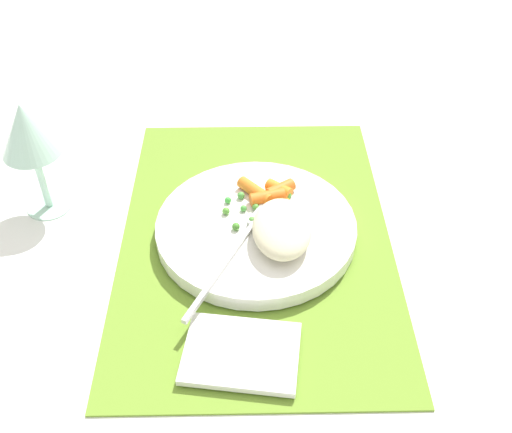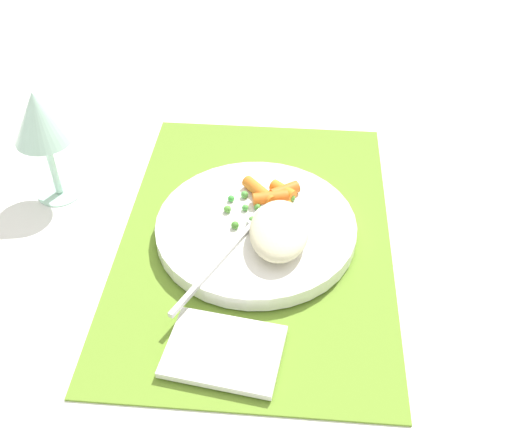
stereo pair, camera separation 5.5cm
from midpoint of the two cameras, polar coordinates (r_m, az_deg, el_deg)
ground_plane at (r=0.78m, az=-2.05°, el=-2.04°), size 2.40×2.40×0.00m
placemat at (r=0.77m, az=-2.05°, el=-1.88°), size 0.50×0.34×0.01m
plate at (r=0.76m, az=-2.08°, el=-1.18°), size 0.26×0.26×0.02m
rice_mound at (r=0.72m, az=0.29°, el=-1.24°), size 0.10×0.07×0.04m
carrot_portion at (r=0.78m, az=-0.72°, el=1.99°), size 0.08×0.08×0.02m
pea_scatter at (r=0.77m, az=-2.29°, el=0.81°), size 0.09×0.09×0.01m
fork at (r=0.72m, az=-3.91°, el=-2.87°), size 0.19×0.11×0.01m
wine_glass at (r=0.81m, az=-22.80°, el=7.30°), size 0.08×0.08×0.16m
napkin at (r=0.65m, az=-3.93°, el=-12.94°), size 0.10×0.13×0.01m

